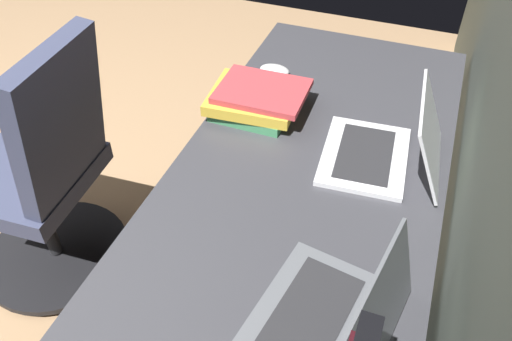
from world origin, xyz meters
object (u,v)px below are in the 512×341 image
(laptop_left, at_px, (390,148))
(mouse_main, at_px, (275,70))
(laptop_leftmost, at_px, (338,312))
(book_stack_near, at_px, (256,99))
(office_chair, at_px, (46,182))

(laptop_left, bearing_deg, mouse_main, -126.22)
(laptop_leftmost, height_order, book_stack_near, laptop_leftmost)
(book_stack_near, bearing_deg, office_chair, -66.56)
(book_stack_near, bearing_deg, mouse_main, -176.24)
(laptop_leftmost, bearing_deg, laptop_left, 179.01)
(laptop_left, xyz_separation_m, book_stack_near, (-0.10, -0.43, -0.01))
(laptop_left, bearing_deg, book_stack_near, -103.34)
(laptop_leftmost, height_order, laptop_left, laptop_left)
(laptop_leftmost, height_order, mouse_main, laptop_leftmost)
(laptop_left, height_order, book_stack_near, laptop_left)
(laptop_leftmost, relative_size, mouse_main, 3.33)
(mouse_main, height_order, office_chair, office_chair)
(laptop_leftmost, xyz_separation_m, book_stack_near, (-0.66, -0.42, -0.01))
(mouse_main, bearing_deg, office_chair, -51.83)
(book_stack_near, xyz_separation_m, office_chair, (0.29, -0.67, -0.32))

